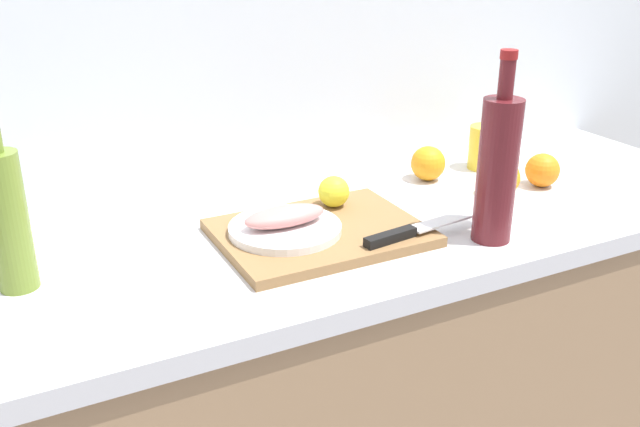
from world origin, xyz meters
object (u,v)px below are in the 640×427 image
Objects in this scene: wine_bottle at (497,168)px; coffee_mug_0 at (485,147)px; chef_knife at (412,230)px; cutting_board at (320,233)px; olive_oil_bottle at (8,218)px; orange_0 at (428,163)px; white_plate at (285,229)px; lemon_0 at (334,191)px; fish_fillet at (285,216)px.

coffee_mug_0 is (0.26, 0.34, -0.09)m from wine_bottle.
coffee_mug_0 is at bearing 28.10° from chef_knife.
chef_knife is (0.14, -0.11, 0.02)m from cutting_board.
chef_knife is at bearing -144.60° from coffee_mug_0.
orange_0 is (0.91, 0.13, -0.08)m from olive_oil_bottle.
chef_knife reaches higher than white_plate.
orange_0 is (0.30, 0.09, -0.01)m from lemon_0.
white_plate is at bearing -4.66° from olive_oil_bottle.
chef_knife is at bearing -29.81° from white_plate.
lemon_0 is at bearing 3.40° from olive_oil_bottle.
orange_0 reaches higher than cutting_board.
wine_bottle reaches higher than cutting_board.
lemon_0 reaches higher than white_plate.
cutting_board is at bearing -131.24° from lemon_0.
lemon_0 reaches higher than chef_knife.
wine_bottle is (0.29, -0.15, 0.13)m from cutting_board.
coffee_mug_0 is at bearing 15.55° from white_plate.
coffee_mug_0 is 0.17m from orange_0.
olive_oil_bottle reaches higher than chef_knife.
white_plate is 0.47m from orange_0.
wine_bottle is at bearing -104.60° from orange_0.
coffee_mug_0 is (0.55, 0.18, 0.04)m from cutting_board.
wine_bottle reaches higher than coffee_mug_0.
cutting_board is at bearing -10.17° from fish_fillet.
wine_bottle is (0.21, -0.24, 0.09)m from lemon_0.
coffee_mug_0 reaches higher than white_plate.
orange_0 is at bearing 16.81° from lemon_0.
white_plate is 0.64m from coffee_mug_0.
wine_bottle is at bearing -25.07° from white_plate.
olive_oil_bottle is (-0.61, -0.04, 0.07)m from lemon_0.
olive_oil_bottle is 2.57× the size of coffee_mug_0.
chef_knife is 0.20m from lemon_0.
olive_oil_bottle is 1.09m from coffee_mug_0.
orange_0 reaches higher than chef_knife.
lemon_0 is at bearing 27.34° from fish_fillet.
orange_0 is at bearing 7.92° from olive_oil_bottle.
coffee_mug_0 is at bearing 2.30° from orange_0.
orange_0 is at bearing 20.40° from fish_fillet.
white_plate reaches higher than cutting_board.
wine_bottle is 0.44m from coffee_mug_0.
cutting_board is 4.76× the size of orange_0.
olive_oil_bottle is at bearing 175.34° from fish_fillet.
fish_fillet is 0.47m from olive_oil_bottle.
chef_knife is 0.81× the size of wine_bottle.
olive_oil_bottle is at bearing -176.60° from lemon_0.
coffee_mug_0 reaches higher than lemon_0.
lemon_0 is 0.55× the size of coffee_mug_0.
coffee_mug_0 reaches higher than fish_fillet.
fish_fillet is 0.40m from wine_bottle.
olive_oil_bottle is 0.92m from orange_0.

